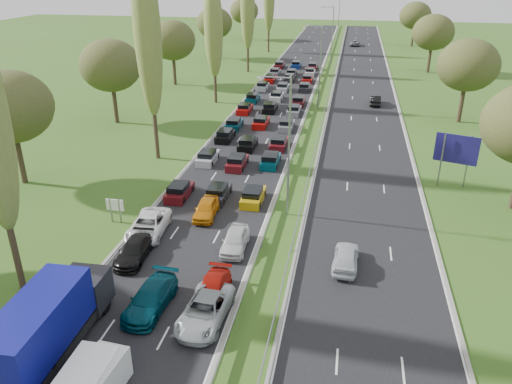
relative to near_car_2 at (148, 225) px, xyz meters
The scene contains 22 objects.
ground 43.80m from the near_car_2, 76.21° to the left, with size 260.00×260.00×0.00m, color #38561B.
near_carriageway 45.19m from the near_car_2, 85.32° to the left, with size 10.50×215.00×0.04m, color black.
far_carriageway 48.21m from the near_car_2, 69.11° to the left, with size 10.50×215.00×0.04m, color black.
central_reservation 46.23m from the near_car_2, 76.95° to the left, with size 2.36×215.00×0.32m.
lamp_columns 42.18m from the near_car_2, 75.56° to the left, with size 0.18×140.18×12.00m.
poplar_row 33.28m from the near_car_2, 100.27° to the left, with size 2.80×127.80×22.44m.
woodland_left 30.63m from the near_car_2, 122.55° to the left, with size 8.00×166.00×11.10m.
woodland_right 42.38m from the near_car_2, 44.28° to the left, with size 8.00×153.00×11.10m.
traffic_queue_fill 40.41m from the near_car_2, 84.77° to the left, with size 9.05×69.35×0.80m.
near_car_2 is the anchor object (origin of this frame).
near_car_3 3.71m from the near_car_2, 84.38° to the right, with size 1.93×4.75×1.38m, color black.
near_car_7 9.75m from the near_car_2, 67.44° to the right, with size 2.13×5.24×1.52m, color #043948.
near_car_8 5.33m from the near_car_2, 46.50° to the left, with size 1.74×4.32×1.47m, color orange.
near_car_10 12.04m from the near_car_2, 51.92° to the right, with size 2.51×5.45×1.51m, color #9EA5A8.
near_car_11 10.29m from the near_car_2, 45.17° to the right, with size 1.87×4.59×1.33m, color #AA130A.
near_car_12 7.37m from the near_car_2, ahead, with size 1.78×4.42×1.51m, color silver.
far_car_0 15.72m from the near_car_2, ahead, with size 1.79×4.44×1.51m, color silver.
far_car_1 48.57m from the near_car_2, 67.07° to the left, with size 1.58×4.53×1.49m, color black.
far_car_2 107.03m from the near_car_2, 81.81° to the left, with size 2.41×5.22×1.45m, color slate.
blue_lorry 13.71m from the near_car_2, 90.22° to the right, with size 2.65×9.54×4.03m.
info_sign 3.79m from the near_car_2, 157.43° to the left, with size 1.50×0.16×2.10m.
direction_sign 29.36m from the near_car_2, 29.91° to the left, with size 3.83×1.34×5.20m.
Camera 1 is at (9.06, 4.65, 19.80)m, focal length 35.00 mm.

